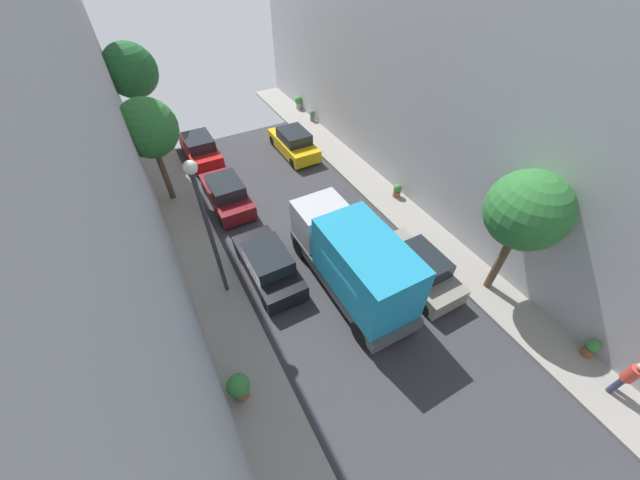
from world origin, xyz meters
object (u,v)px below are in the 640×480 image
Objects in this scene: street_tree_0 at (131,71)px; street_tree_1 at (527,211)px; delivery_truck at (353,260)px; potted_plant_0 at (312,115)px; parked_car_left_4 at (200,149)px; potted_plant_2 at (298,102)px; street_tree_2 at (148,129)px; potted_plant_3 at (239,387)px; parked_car_left_3 at (227,194)px; potted_plant_4 at (397,190)px; parked_car_left_2 at (268,264)px; parked_car_right_2 at (294,143)px; pedestrian at (627,377)px; potted_plant_1 at (591,348)px; lamp_post at (205,217)px; parked_car_right_1 at (417,268)px.

street_tree_0 is 21.96m from street_tree_1.
delivery_truck is 6.25m from street_tree_1.
parked_car_left_4 is at bearing -172.67° from potted_plant_0.
delivery_truck is 17.75m from street_tree_0.
street_tree_2 is at bearing -148.28° from potted_plant_2.
parked_car_left_3 is at bearing 74.15° from potted_plant_3.
potted_plant_2 is at bearing 87.91° from street_tree_1.
street_tree_1 reaches higher than potted_plant_4.
potted_plant_3 is (-2.84, -4.36, 0.03)m from parked_car_left_2.
parked_car_right_2 is 4.47× the size of potted_plant_2.
parked_car_left_2 is 1.00× the size of parked_car_left_3.
street_tree_2 is (-10.47, 17.65, 3.06)m from pedestrian.
parked_car_left_4 is 1.00× the size of parked_car_right_2.
potted_plant_0 is 0.72× the size of potted_plant_3.
potted_plant_0 is (8.45, 1.09, -0.16)m from parked_car_left_4.
street_tree_1 is at bearing -50.69° from street_tree_2.
street_tree_1 is 7.72m from potted_plant_4.
lamp_post reaches higher than potted_plant_1.
potted_plant_0 is 10.25m from potted_plant_4.
street_tree_0 is at bearing 121.21° from parked_car_left_4.
parked_car_left_2 is at bearing 128.26° from pedestrian.
parked_car_left_4 is 0.77× the size of street_tree_1.
potted_plant_3 is at bearing -91.97° from street_tree_0.
parked_car_right_1 is 5.30× the size of potted_plant_1.
parked_car_left_3 is 0.70× the size of street_tree_0.
parked_car_right_2 is 17.93m from potted_plant_1.
potted_plant_1 is (10.61, -23.45, -4.00)m from street_tree_0.
potted_plant_2 is at bearing 21.98° from parked_car_left_4.
delivery_truck is 9.44m from pedestrian.
lamp_post is (-7.30, -8.70, 3.40)m from parked_car_right_2.
potted_plant_0 is at bearing -90.94° from potted_plant_2.
potted_plant_4 is (0.26, 11.86, -0.53)m from pedestrian.
potted_plant_1 is (5.72, -6.62, -1.20)m from delivery_truck.
parked_car_left_3 is 16.83m from potted_plant_1.
street_tree_2 reaches higher than potted_plant_0.
street_tree_0 is at bearing 142.71° from parked_car_right_2.
potted_plant_1 is 14.13m from lamp_post.
street_tree_0 reaches higher than potted_plant_1.
parked_car_right_1 is 4.47× the size of potted_plant_2.
lamp_post is (-10.35, -11.95, 3.57)m from potted_plant_0.
pedestrian is 0.31× the size of street_tree_1.
parked_car_left_4 is 13.53m from delivery_truck.
potted_plant_3 is (-11.33, -18.71, 0.06)m from potted_plant_2.
street_tree_1 reaches higher than potted_plant_0.
potted_plant_1 is at bearing -80.30° from parked_car_right_2.
parked_car_left_3 is 5.49× the size of potted_plant_0.
street_tree_2 is 20.08m from potted_plant_1.
street_tree_1 is (2.38, -1.82, 3.48)m from parked_car_right_1.
potted_plant_4 is (8.22, -3.90, -0.18)m from parked_car_left_3.
street_tree_1 is 5.14× the size of potted_plant_3.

